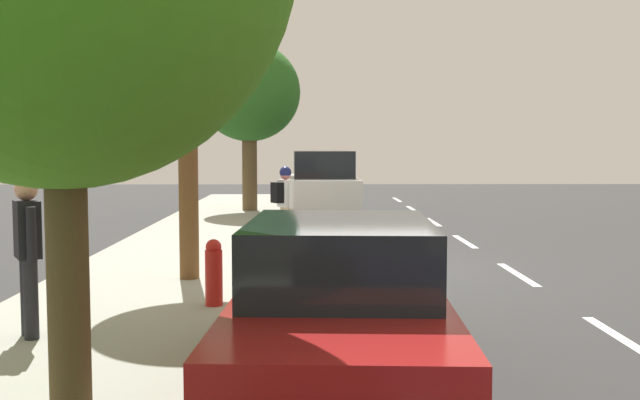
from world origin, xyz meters
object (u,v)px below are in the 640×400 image
(street_tree_mid_block, at_px, (186,7))
(fire_hydrant, at_px, (214,272))
(parked_suv_white_nearest, at_px, (322,184))
(street_tree_near_cyclist, at_px, (249,93))
(parked_sedan_red_second, at_px, (340,309))
(pedestrian_on_phone, at_px, (28,248))
(bicycle_at_curb, at_px, (294,231))
(cyclist_with_backpack, at_px, (284,197))

(street_tree_mid_block, bearing_deg, fire_hydrant, 107.83)
(parked_suv_white_nearest, relative_size, street_tree_mid_block, 0.93)
(street_tree_near_cyclist, distance_m, street_tree_mid_block, 11.68)
(fire_hydrant, bearing_deg, street_tree_mid_block, -72.17)
(parked_sedan_red_second, bearing_deg, pedestrian_on_phone, -23.45)
(fire_hydrant, bearing_deg, bicycle_at_curb, -98.12)
(street_tree_near_cyclist, bearing_deg, pedestrian_on_phone, 85.71)
(parked_sedan_red_second, relative_size, fire_hydrant, 5.34)
(fire_hydrant, bearing_deg, parked_sedan_red_second, 116.76)
(parked_sedan_red_second, bearing_deg, street_tree_mid_block, -66.64)
(parked_sedan_red_second, bearing_deg, parked_suv_white_nearest, -90.56)
(street_tree_near_cyclist, relative_size, pedestrian_on_phone, 3.07)
(cyclist_with_backpack, xyz_separation_m, fire_hydrant, (0.67, 6.71, -0.46))
(cyclist_with_backpack, xyz_separation_m, street_tree_near_cyclist, (1.28, -6.86, 2.70))
(pedestrian_on_phone, bearing_deg, parked_sedan_red_second, 156.55)
(parked_suv_white_nearest, distance_m, street_tree_mid_block, 11.21)
(bicycle_at_curb, xyz_separation_m, street_tree_mid_block, (1.50, 4.38, 3.84))
(bicycle_at_curb, xyz_separation_m, pedestrian_on_phone, (2.64, 7.78, 0.74))
(pedestrian_on_phone, bearing_deg, street_tree_mid_block, -108.39)
(cyclist_with_backpack, relative_size, pedestrian_on_phone, 1.02)
(parked_suv_white_nearest, relative_size, fire_hydrant, 5.66)
(street_tree_mid_block, xyz_separation_m, pedestrian_on_phone, (1.13, 3.40, -3.10))
(cyclist_with_backpack, distance_m, fire_hydrant, 6.76)
(pedestrian_on_phone, bearing_deg, street_tree_near_cyclist, -94.29)
(street_tree_near_cyclist, xyz_separation_m, pedestrian_on_phone, (1.13, 15.08, -2.64))
(parked_sedan_red_second, height_order, street_tree_mid_block, street_tree_mid_block)
(parked_sedan_red_second, relative_size, bicycle_at_curb, 2.93)
(bicycle_at_curb, bearing_deg, cyclist_with_backpack, -63.19)
(parked_suv_white_nearest, relative_size, street_tree_near_cyclist, 0.92)
(cyclist_with_backpack, height_order, street_tree_mid_block, street_tree_mid_block)
(street_tree_mid_block, distance_m, pedestrian_on_phone, 4.74)
(parked_suv_white_nearest, height_order, street_tree_near_cyclist, street_tree_near_cyclist)
(parked_sedan_red_second, distance_m, street_tree_near_cyclist, 16.86)
(parked_suv_white_nearest, distance_m, cyclist_with_backpack, 5.78)
(parked_sedan_red_second, bearing_deg, bicycle_at_curb, -86.47)
(parked_suv_white_nearest, relative_size, parked_sedan_red_second, 1.06)
(street_tree_near_cyclist, relative_size, street_tree_mid_block, 1.01)
(parked_suv_white_nearest, xyz_separation_m, street_tree_near_cyclist, (2.22, -1.15, 2.71))
(bicycle_at_curb, relative_size, pedestrian_on_phone, 0.91)
(parked_sedan_red_second, xyz_separation_m, bicycle_at_curb, (0.57, -9.17, -0.39))
(parked_suv_white_nearest, bearing_deg, parked_sedan_red_second, 89.44)
(street_tree_near_cyclist, height_order, street_tree_mid_block, street_tree_near_cyclist)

